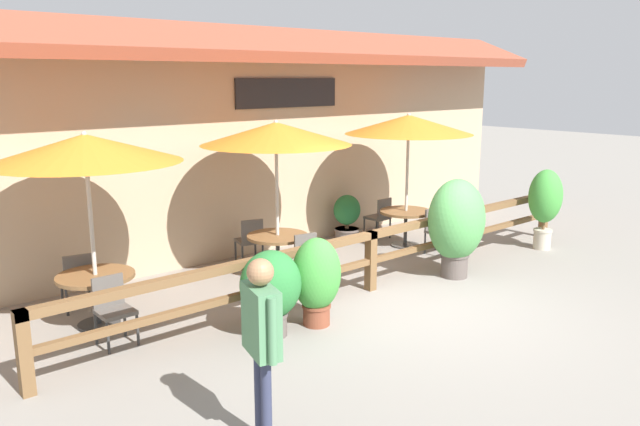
% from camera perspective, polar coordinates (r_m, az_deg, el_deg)
% --- Properties ---
extents(ground_plane, '(60.00, 60.00, 0.00)m').
position_cam_1_polar(ground_plane, '(9.32, 9.25, -8.56)').
color(ground_plane, gray).
extents(building_facade, '(14.28, 1.49, 4.23)m').
position_cam_1_polar(building_facade, '(11.81, -5.83, 6.78)').
color(building_facade, tan).
rests_on(building_facade, ground).
extents(patio_railing, '(10.40, 0.14, 0.95)m').
position_cam_1_polar(patio_railing, '(9.77, 4.69, -3.15)').
color(patio_railing, brown).
rests_on(patio_railing, ground).
extents(patio_umbrella_near, '(2.46, 2.46, 2.62)m').
position_cam_1_polar(patio_umbrella_near, '(8.55, -20.68, 5.54)').
color(patio_umbrella_near, '#B7B2A8').
rests_on(patio_umbrella_near, ground).
extents(dining_table_near, '(1.03, 1.03, 0.72)m').
position_cam_1_polar(dining_table_near, '(8.92, -19.79, -6.18)').
color(dining_table_near, brown).
rests_on(dining_table_near, ground).
extents(chair_near_streetside, '(0.42, 0.42, 0.86)m').
position_cam_1_polar(chair_near_streetside, '(8.30, -18.40, -8.15)').
color(chair_near_streetside, '#514C47').
rests_on(chair_near_streetside, ground).
extents(chair_near_wallside, '(0.48, 0.48, 0.86)m').
position_cam_1_polar(chair_near_wallside, '(9.60, -21.28, -5.58)').
color(chair_near_wallside, '#514C47').
rests_on(chair_near_wallside, ground).
extents(patio_umbrella_middle, '(2.46, 2.46, 2.62)m').
position_cam_1_polar(patio_umbrella_middle, '(10.15, -4.04, 7.25)').
color(patio_umbrella_middle, '#B7B2A8').
rests_on(patio_umbrella_middle, ground).
extents(dining_table_middle, '(1.03, 1.03, 0.72)m').
position_cam_1_polar(dining_table_middle, '(10.47, -3.89, -2.76)').
color(dining_table_middle, brown).
rests_on(dining_table_middle, ground).
extents(chair_middle_streetside, '(0.48, 0.48, 0.86)m').
position_cam_1_polar(chair_middle_streetside, '(9.90, -0.97, -4.18)').
color(chair_middle_streetside, '#514C47').
rests_on(chair_middle_streetside, ground).
extents(chair_middle_wallside, '(0.51, 0.51, 0.86)m').
position_cam_1_polar(chair_middle_wallside, '(11.13, -6.42, -2.39)').
color(chair_middle_wallside, '#514C47').
rests_on(chair_middle_wallside, ground).
extents(patio_umbrella_far, '(2.46, 2.46, 2.62)m').
position_cam_1_polar(patio_umbrella_far, '(12.16, 8.11, 8.00)').
color(patio_umbrella_far, '#B7B2A8').
rests_on(patio_umbrella_far, ground).
extents(dining_table_far, '(1.03, 1.03, 0.72)m').
position_cam_1_polar(dining_table_far, '(12.43, 7.85, -0.42)').
color(dining_table_far, brown).
rests_on(dining_table_far, ground).
extents(chair_far_streetside, '(0.47, 0.47, 0.86)m').
position_cam_1_polar(chair_far_streetside, '(12.03, 10.62, -1.40)').
color(chair_far_streetside, '#514C47').
rests_on(chair_far_streetside, ground).
extents(chair_far_wallside, '(0.43, 0.43, 0.86)m').
position_cam_1_polar(chair_far_wallside, '(12.96, 5.48, -0.25)').
color(chair_far_wallside, '#514C47').
rests_on(chair_far_wallside, ground).
extents(potted_plant_entrance_palm, '(1.00, 0.90, 1.67)m').
position_cam_1_polar(potted_plant_entrance_palm, '(10.58, 12.36, -0.88)').
color(potted_plant_entrance_palm, '#564C47').
rests_on(potted_plant_entrance_palm, ground).
extents(potted_plant_tall_tropical, '(0.69, 0.62, 1.57)m').
position_cam_1_polar(potted_plant_tall_tropical, '(12.79, 19.90, 1.10)').
color(potted_plant_tall_tropical, '#B7AD99').
rests_on(potted_plant_tall_tropical, ground).
extents(potted_plant_corner_fern, '(0.82, 0.74, 1.14)m').
position_cam_1_polar(potted_plant_corner_fern, '(8.08, -4.52, -6.88)').
color(potted_plant_corner_fern, '#564C47').
rests_on(potted_plant_corner_fern, ground).
extents(potted_plant_broad_leaf, '(0.69, 0.62, 1.22)m').
position_cam_1_polar(potted_plant_broad_leaf, '(8.39, -0.33, -5.95)').
color(potted_plant_broad_leaf, brown).
rests_on(potted_plant_broad_leaf, ground).
extents(potted_plant_small_flowering, '(0.58, 0.52, 0.94)m').
position_cam_1_polar(potted_plant_small_flowering, '(12.79, 2.48, -0.29)').
color(potted_plant_small_flowering, '#564C47').
rests_on(potted_plant_small_flowering, ground).
extents(pedestrian, '(0.34, 0.60, 1.77)m').
position_cam_1_polar(pedestrian, '(5.62, -5.37, -10.37)').
color(pedestrian, '#2D334C').
rests_on(pedestrian, ground).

